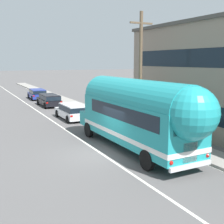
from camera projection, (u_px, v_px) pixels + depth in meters
The scene contains 8 objects.
ground_plane at pixel (102, 154), 16.22m from camera, with size 300.00×300.00×0.00m, color #565454.
lane_markings at pixel (66, 116), 27.58m from camera, with size 4.11×80.00×0.01m.
sidewalk_slab at pixel (105, 115), 27.20m from camera, with size 1.94×90.00×0.15m, color gray.
utility_pole at pixel (140, 71), 20.70m from camera, with size 1.80×0.24×8.50m.
painted_bus at pixel (139, 112), 16.11m from camera, with size 2.74×11.48×4.12m.
car_lead at pixel (72, 111), 25.65m from camera, with size 1.94×4.52×1.37m.
car_second at pixel (49, 99), 33.19m from camera, with size 1.95×4.83×1.37m.
car_third at pixel (37, 93), 39.27m from camera, with size 2.14×4.53×1.37m.
Camera 1 is at (-6.52, -14.15, 5.11)m, focal length 46.62 mm.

